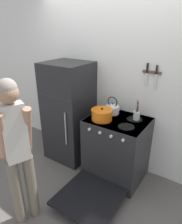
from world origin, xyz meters
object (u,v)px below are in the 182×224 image
at_px(stove_range, 115,150).
at_px(utensil_jar, 137,115).
at_px(tea_kettle, 112,109).
at_px(refrigerator, 69,112).
at_px(dutch_oven_pot, 102,115).
at_px(person, 17,148).

bearing_deg(stove_range, utensil_jar, 41.46).
distance_m(tea_kettle, utensil_jar, 0.36).
height_order(stove_range, utensil_jar, utensil_jar).
bearing_deg(utensil_jar, refrigerator, -173.60).
bearing_deg(dutch_oven_pot, person, -106.39).
bearing_deg(stove_range, tea_kettle, 134.29).
bearing_deg(tea_kettle, refrigerator, -170.91).
bearing_deg(utensil_jar, dutch_oven_pot, -144.68).
bearing_deg(person, dutch_oven_pot, 5.83).
bearing_deg(utensil_jar, tea_kettle, -178.96).
bearing_deg(person, stove_range, -0.65).
distance_m(dutch_oven_pot, utensil_jar, 0.46).
bearing_deg(refrigerator, tea_kettle, 9.09).
xyz_separation_m(stove_range, person, (-0.50, -1.18, 0.49)).
xyz_separation_m(stove_range, utensil_jar, (0.20, 0.17, 0.52)).
relative_size(refrigerator, dutch_oven_pot, 4.84).
xyz_separation_m(stove_range, dutch_oven_pot, (-0.18, -0.09, 0.53)).
bearing_deg(refrigerator, utensil_jar, 6.40).
distance_m(stove_range, person, 1.37).
bearing_deg(stove_range, dutch_oven_pot, -152.80).
bearing_deg(stove_range, person, -112.87).
distance_m(refrigerator, dutch_oven_pot, 0.74).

